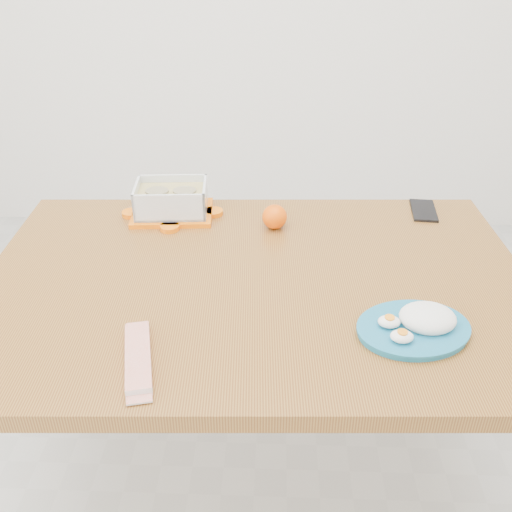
{
  "coord_description": "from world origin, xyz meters",
  "views": [
    {
      "loc": [
        0.14,
        -1.07,
        1.47
      ],
      "look_at": [
        0.1,
        0.03,
        0.81
      ],
      "focal_mm": 40.0,
      "sensor_mm": 36.0,
      "label": 1
    }
  ],
  "objects_px": {
    "smartphone": "(424,210)",
    "food_container": "(172,200)",
    "rice_plate": "(418,323)",
    "dining_table": "(256,311)",
    "orange_fruit": "(275,217)"
  },
  "relations": [
    {
      "from": "orange_fruit",
      "to": "rice_plate",
      "type": "bearing_deg",
      "value": -55.97
    },
    {
      "from": "smartphone",
      "to": "food_container",
      "type": "bearing_deg",
      "value": -170.84
    },
    {
      "from": "orange_fruit",
      "to": "smartphone",
      "type": "relative_size",
      "value": 0.5
    },
    {
      "from": "orange_fruit",
      "to": "smartphone",
      "type": "xyz_separation_m",
      "value": [
        0.42,
        0.11,
        -0.03
      ]
    },
    {
      "from": "orange_fruit",
      "to": "rice_plate",
      "type": "height_order",
      "value": "orange_fruit"
    },
    {
      "from": "dining_table",
      "to": "food_container",
      "type": "distance_m",
      "value": 0.42
    },
    {
      "from": "dining_table",
      "to": "food_container",
      "type": "relative_size",
      "value": 5.64
    },
    {
      "from": "rice_plate",
      "to": "smartphone",
      "type": "xyz_separation_m",
      "value": [
        0.13,
        0.54,
        -0.02
      ]
    },
    {
      "from": "food_container",
      "to": "orange_fruit",
      "type": "xyz_separation_m",
      "value": [
        0.28,
        -0.07,
        -0.01
      ]
    },
    {
      "from": "rice_plate",
      "to": "orange_fruit",
      "type": "bearing_deg",
      "value": 108.64
    },
    {
      "from": "dining_table",
      "to": "rice_plate",
      "type": "height_order",
      "value": "rice_plate"
    },
    {
      "from": "dining_table",
      "to": "smartphone",
      "type": "distance_m",
      "value": 0.59
    },
    {
      "from": "food_container",
      "to": "smartphone",
      "type": "relative_size",
      "value": 1.74
    },
    {
      "from": "food_container",
      "to": "orange_fruit",
      "type": "height_order",
      "value": "food_container"
    },
    {
      "from": "food_container",
      "to": "orange_fruit",
      "type": "bearing_deg",
      "value": -16.87
    }
  ]
}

